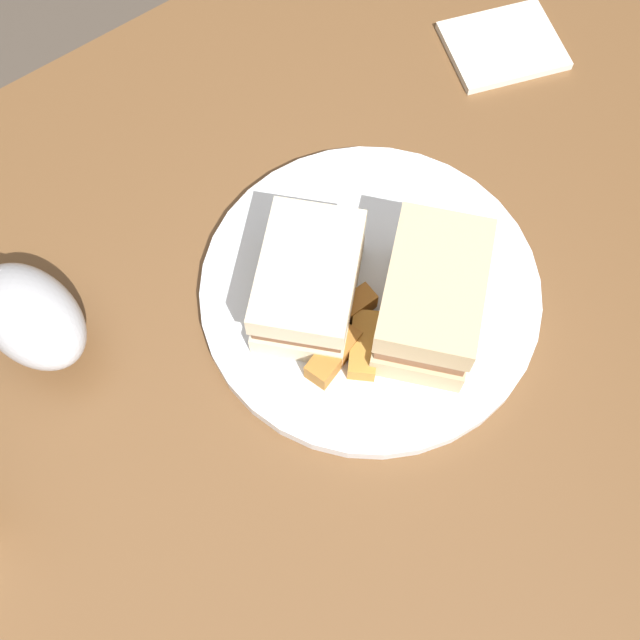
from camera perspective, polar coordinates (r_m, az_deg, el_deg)
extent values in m
plane|color=#4C4238|center=(1.33, -1.89, -14.47)|extent=(6.00, 6.00, 0.00)
cube|color=brown|center=(0.99, -2.51, -11.06)|extent=(1.28, 0.80, 0.70)
cylinder|color=white|center=(0.67, 3.62, 2.11)|extent=(0.29, 0.29, 0.01)
cube|color=beige|center=(0.65, -0.83, 1.98)|extent=(0.13, 0.13, 0.02)
cube|color=brown|center=(0.63, -0.85, 2.73)|extent=(0.13, 0.12, 0.01)
cube|color=beige|center=(0.62, -0.88, 3.53)|extent=(0.13, 0.13, 0.02)
cube|color=#CCB284|center=(0.65, 7.77, 0.65)|extent=(0.14, 0.13, 0.03)
cube|color=#8C5B3D|center=(0.63, 8.03, 1.56)|extent=(0.13, 0.13, 0.02)
cube|color=#CCB284|center=(0.61, 8.32, 2.52)|extent=(0.14, 0.13, 0.03)
cube|color=#AD702D|center=(0.63, 0.96, -2.52)|extent=(0.06, 0.03, 0.02)
cube|color=#AD702D|center=(0.65, 2.61, 0.61)|extent=(0.04, 0.02, 0.02)
cube|color=#B77F33|center=(0.65, 5.97, -0.47)|extent=(0.05, 0.05, 0.02)
cube|color=gold|center=(0.64, 5.68, -2.74)|extent=(0.05, 0.05, 0.02)
cube|color=#B77F33|center=(0.64, 3.18, -1.82)|extent=(0.05, 0.06, 0.02)
cube|color=#B77F33|center=(0.64, 8.52, -2.07)|extent=(0.02, 0.05, 0.02)
cylinder|color=#B7B7BC|center=(0.69, -19.25, -0.90)|extent=(0.04, 0.04, 0.02)
ellipsoid|color=#B7B7BC|center=(0.66, -20.15, 0.28)|extent=(0.09, 0.12, 0.06)
ellipsoid|color=#381E0F|center=(0.66, -20.34, 0.53)|extent=(0.07, 0.10, 0.02)
cube|color=silver|center=(0.85, 13.06, 18.72)|extent=(0.13, 0.12, 0.01)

